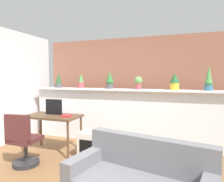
% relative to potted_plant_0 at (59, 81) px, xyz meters
% --- Properties ---
extents(divider_wall, '(4.55, 0.16, 1.21)m').
position_rel_potted_plant_0_xyz_m(divider_wall, '(1.69, 0.05, -0.81)').
color(divider_wall, silver).
rests_on(divider_wall, ground).
extents(plant_shelf, '(4.55, 0.32, 0.04)m').
position_rel_potted_plant_0_xyz_m(plant_shelf, '(1.69, 0.01, -0.19)').
color(plant_shelf, silver).
rests_on(plant_shelf, divider_wall).
extents(brick_wall_behind, '(4.55, 0.10, 2.50)m').
position_rel_potted_plant_0_xyz_m(brick_wall_behind, '(1.69, 0.65, -0.17)').
color(brick_wall_behind, '#935B47').
rests_on(brick_wall_behind, ground).
extents(potted_plant_0, '(0.18, 0.18, 0.39)m').
position_rel_potted_plant_0_xyz_m(potted_plant_0, '(0.00, 0.00, 0.00)').
color(potted_plant_0, '#4C4C51').
rests_on(potted_plant_0, plant_shelf).
extents(potted_plant_1, '(0.15, 0.15, 0.35)m').
position_rel_potted_plant_0_xyz_m(potted_plant_1, '(0.63, 0.02, -0.01)').
color(potted_plant_1, '#B7474C').
rests_on(potted_plant_1, plant_shelf).
extents(potted_plant_2, '(0.16, 0.16, 0.39)m').
position_rel_potted_plant_0_xyz_m(potted_plant_2, '(1.38, 0.01, 0.01)').
color(potted_plant_2, '#4C4C51').
rests_on(potted_plant_2, plant_shelf).
extents(potted_plant_3, '(0.17, 0.17, 0.28)m').
position_rel_potted_plant_0_xyz_m(potted_plant_3, '(2.05, -0.01, -0.01)').
color(potted_plant_3, '#B7474C').
rests_on(potted_plant_3, plant_shelf).
extents(potted_plant_4, '(0.19, 0.19, 0.36)m').
position_rel_potted_plant_0_xyz_m(potted_plant_4, '(2.80, 0.02, 0.02)').
color(potted_plant_4, gold).
rests_on(potted_plant_4, plant_shelf).
extents(potted_plant_5, '(0.16, 0.16, 0.49)m').
position_rel_potted_plant_0_xyz_m(potted_plant_5, '(3.43, -0.01, 0.04)').
color(potted_plant_5, '#386B84').
rests_on(potted_plant_5, plant_shelf).
extents(desk, '(1.10, 0.60, 0.75)m').
position_rel_potted_plant_0_xyz_m(desk, '(0.51, -0.97, -0.75)').
color(desk, brown).
rests_on(desk, ground).
extents(tv_monitor, '(0.37, 0.04, 0.31)m').
position_rel_potted_plant_0_xyz_m(tv_monitor, '(0.48, -0.89, -0.51)').
color(tv_monitor, black).
rests_on(tv_monitor, desk).
extents(office_chair, '(0.46, 0.47, 0.91)m').
position_rel_potted_plant_0_xyz_m(office_chair, '(0.45, -1.70, -1.03)').
color(office_chair, '#262628').
rests_on(office_chair, ground).
extents(side_cube_shelf, '(0.40, 0.41, 0.50)m').
position_rel_potted_plant_0_xyz_m(side_cube_shelf, '(1.36, -0.97, -1.17)').
color(side_cube_shelf, silver).
rests_on(side_cube_shelf, ground).
extents(book_on_desk, '(0.17, 0.14, 0.04)m').
position_rel_potted_plant_0_xyz_m(book_on_desk, '(0.85, -1.02, -0.65)').
color(book_on_desk, '#B22D33').
rests_on(book_on_desk, desk).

